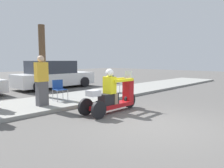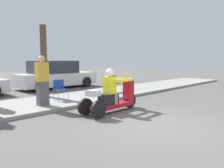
{
  "view_description": "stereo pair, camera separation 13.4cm",
  "coord_description": "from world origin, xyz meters",
  "px_view_note": "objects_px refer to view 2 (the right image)",
  "views": [
    {
      "loc": [
        -4.91,
        -3.02,
        1.74
      ],
      "look_at": [
        0.29,
        1.88,
        0.94
      ],
      "focal_mm": 35.0,
      "sensor_mm": 36.0,
      "label": 1
    },
    {
      "loc": [
        -4.81,
        -3.12,
        1.74
      ],
      "look_at": [
        0.29,
        1.88,
        0.94
      ],
      "focal_mm": 35.0,
      "sensor_mm": 36.0,
      "label": 2
    }
  ],
  "objects_px": {
    "folding_chair_curbside": "(60,88)",
    "tree_trunk": "(44,61)",
    "folding_chair_set_back": "(114,82)",
    "parked_car_lot_far": "(56,75)",
    "motorcycle_trike": "(112,97)",
    "spectator_with_child": "(42,82)"
  },
  "relations": [
    {
      "from": "folding_chair_curbside",
      "to": "tree_trunk",
      "type": "height_order",
      "value": "tree_trunk"
    },
    {
      "from": "folding_chair_set_back",
      "to": "tree_trunk",
      "type": "xyz_separation_m",
      "value": [
        -3.08,
        1.25,
        1.05
      ]
    },
    {
      "from": "parked_car_lot_far",
      "to": "tree_trunk",
      "type": "xyz_separation_m",
      "value": [
        -2.45,
        -3.09,
        0.89
      ]
    },
    {
      "from": "folding_chair_set_back",
      "to": "motorcycle_trike",
      "type": "bearing_deg",
      "value": -136.69
    },
    {
      "from": "spectator_with_child",
      "to": "tree_trunk",
      "type": "height_order",
      "value": "tree_trunk"
    },
    {
      "from": "folding_chair_curbside",
      "to": "folding_chair_set_back",
      "type": "xyz_separation_m",
      "value": [
        3.1,
        0.01,
        0.0
      ]
    },
    {
      "from": "spectator_with_child",
      "to": "folding_chair_set_back",
      "type": "relative_size",
      "value": 2.16
    },
    {
      "from": "spectator_with_child",
      "to": "folding_chair_curbside",
      "type": "height_order",
      "value": "spectator_with_child"
    },
    {
      "from": "folding_chair_curbside",
      "to": "tree_trunk",
      "type": "xyz_separation_m",
      "value": [
        0.02,
        1.26,
        1.05
      ]
    },
    {
      "from": "parked_car_lot_far",
      "to": "tree_trunk",
      "type": "height_order",
      "value": "tree_trunk"
    },
    {
      "from": "folding_chair_curbside",
      "to": "parked_car_lot_far",
      "type": "height_order",
      "value": "parked_car_lot_far"
    },
    {
      "from": "tree_trunk",
      "to": "folding_chair_set_back",
      "type": "bearing_deg",
      "value": -22.1
    },
    {
      "from": "folding_chair_curbside",
      "to": "folding_chair_set_back",
      "type": "height_order",
      "value": "same"
    },
    {
      "from": "spectator_with_child",
      "to": "folding_chair_set_back",
      "type": "height_order",
      "value": "spectator_with_child"
    },
    {
      "from": "folding_chair_set_back",
      "to": "parked_car_lot_far",
      "type": "bearing_deg",
      "value": 98.29
    },
    {
      "from": "motorcycle_trike",
      "to": "folding_chair_set_back",
      "type": "bearing_deg",
      "value": 43.31
    },
    {
      "from": "folding_chair_set_back",
      "to": "spectator_with_child",
      "type": "bearing_deg",
      "value": -174.01
    },
    {
      "from": "motorcycle_trike",
      "to": "parked_car_lot_far",
      "type": "distance_m",
      "value": 7.21
    },
    {
      "from": "parked_car_lot_far",
      "to": "tree_trunk",
      "type": "bearing_deg",
      "value": -128.41
    },
    {
      "from": "tree_trunk",
      "to": "folding_chair_curbside",
      "type": "bearing_deg",
      "value": -90.92
    },
    {
      "from": "motorcycle_trike",
      "to": "folding_chair_curbside",
      "type": "xyz_separation_m",
      "value": [
        -0.39,
        2.55,
        0.1
      ]
    },
    {
      "from": "motorcycle_trike",
      "to": "tree_trunk",
      "type": "xyz_separation_m",
      "value": [
        -0.37,
        3.81,
        1.15
      ]
    }
  ]
}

